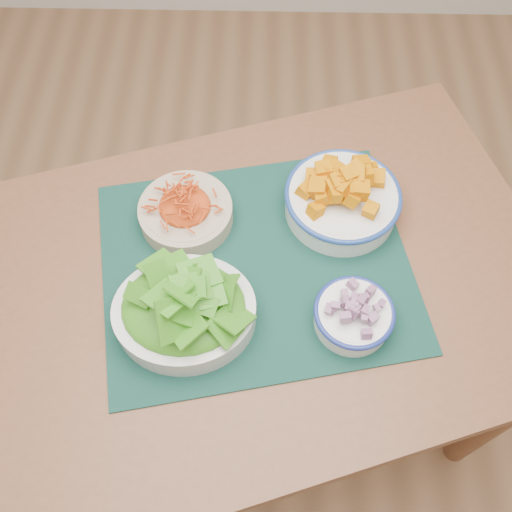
{
  "coord_description": "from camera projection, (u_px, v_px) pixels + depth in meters",
  "views": [
    {
      "loc": [
        0.28,
        -0.29,
        1.67
      ],
      "look_at": [
        0.27,
        0.24,
        0.78
      ],
      "focal_mm": 40.0,
      "sensor_mm": 36.0,
      "label": 1
    }
  ],
  "objects": [
    {
      "name": "onion_bowl",
      "position": [
        354.0,
        314.0,
        0.97
      ],
      "size": [
        0.16,
        0.16,
        0.07
      ],
      "rotation": [
        0.0,
        0.0,
        -0.25
      ],
      "color": "white",
      "rests_on": "placemat"
    },
    {
      "name": "ground",
      "position": [
        159.0,
        470.0,
        1.59
      ],
      "size": [
        4.0,
        4.0,
        0.0
      ],
      "primitive_type": "plane",
      "color": "#A87751",
      "rests_on": "ground"
    },
    {
      "name": "table",
      "position": [
        257.0,
        304.0,
        1.14
      ],
      "size": [
        1.28,
        1.04,
        0.75
      ],
      "rotation": [
        0.0,
        0.0,
        0.32
      ],
      "color": "brown",
      "rests_on": "ground"
    },
    {
      "name": "carrot_bowl",
      "position": [
        185.0,
        210.0,
        1.08
      ],
      "size": [
        0.23,
        0.23,
        0.07
      ],
      "rotation": [
        0.0,
        0.0,
        0.32
      ],
      "color": "#C4B092",
      "rests_on": "placemat"
    },
    {
      "name": "lettuce_bowl",
      "position": [
        183.0,
        306.0,
        0.95
      ],
      "size": [
        0.26,
        0.23,
        0.12
      ],
      "rotation": [
        0.0,
        0.0,
        0.09
      ],
      "color": "silver",
      "rests_on": "placemat"
    },
    {
      "name": "placemat",
      "position": [
        256.0,
        265.0,
        1.06
      ],
      "size": [
        0.65,
        0.56,
        0.0
      ],
      "primitive_type": "cube",
      "rotation": [
        0.0,
        0.0,
        0.2
      ],
      "color": "black",
      "rests_on": "table"
    },
    {
      "name": "squash_bowl",
      "position": [
        343.0,
        195.0,
        1.08
      ],
      "size": [
        0.27,
        0.27,
        0.11
      ],
      "rotation": [
        0.0,
        0.0,
        -0.31
      ],
      "color": "white",
      "rests_on": "placemat"
    }
  ]
}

